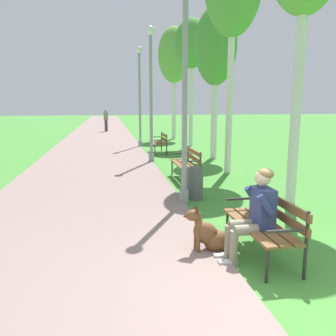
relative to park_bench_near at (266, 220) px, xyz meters
The scene contains 15 objects.
ground_plane 1.31m from the park_bench_near, 109.39° to the right, with size 120.00×120.00×0.00m, color #478E38.
paved_path 23.01m from the park_bench_near, 96.47° to the left, with size 4.10×60.00×0.04m, color gray.
park_bench_near is the anchor object (origin of this frame).
park_bench_mid 4.95m from the park_bench_near, 89.47° to the left, with size 0.55×1.50×0.85m.
park_bench_far 10.15m from the park_bench_near, 89.71° to the left, with size 0.55×1.50×0.85m.
person_seated_on_near_bench 0.28m from the park_bench_near, 156.77° to the right, with size 0.74×0.49×1.25m.
dog_brown 0.80m from the park_bench_near, 160.92° to the left, with size 0.83×0.28×0.71m.
lamp_post_near 3.31m from the park_bench_near, 101.39° to the left, with size 0.24×0.24×4.54m.
lamp_post_mid 8.17m from the park_bench_near, 94.16° to the left, with size 0.24×0.24×4.63m.
lamp_post_far 12.67m from the park_bench_near, 92.50° to the left, with size 0.24×0.24×4.68m.
birch_tree_fourth 9.40m from the park_bench_near, 77.50° to the left, with size 1.52×1.64×5.58m.
birch_tree_fifth 13.09m from the park_bench_near, 81.24° to the left, with size 1.62×1.68×5.96m.
birch_tree_sixth 16.70m from the park_bench_near, 83.69° to the left, with size 1.83×1.81×6.37m.
litter_bin 3.00m from the park_bench_near, 94.50° to the left, with size 0.36×0.36×0.70m, color #515156.
pedestrian_distant 21.90m from the park_bench_near, 95.77° to the left, with size 0.32×0.22×1.65m.
Camera 1 is at (-1.67, -3.04, 2.07)m, focal length 37.01 mm.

